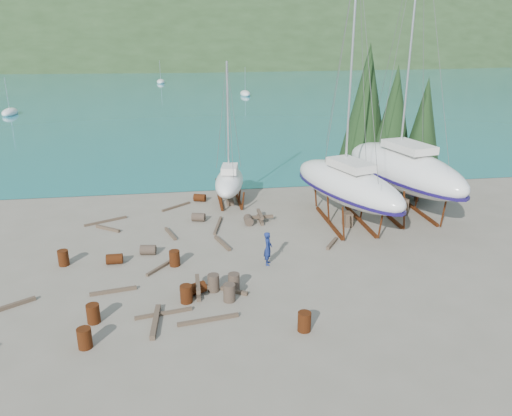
{
  "coord_description": "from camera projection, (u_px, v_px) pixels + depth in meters",
  "views": [
    {
      "loc": [
        -3.55,
        -23.9,
        12.11
      ],
      "look_at": [
        0.54,
        3.0,
        2.57
      ],
      "focal_mm": 35.0,
      "sensor_mm": 36.0,
      "label": 1
    }
  ],
  "objects": [
    {
      "name": "worker",
      "position": [
        268.0,
        248.0,
        27.4
      ],
      "size": [
        0.61,
        0.78,
        1.9
      ],
      "primitive_type": "imported",
      "rotation": [
        0.0,
        0.0,
        1.32
      ],
      "color": "navy",
      "rests_on": "ground"
    },
    {
      "name": "timber_10",
      "position": [
        218.0,
        225.0,
        33.07
      ],
      "size": [
        0.82,
        3.0,
        0.16
      ],
      "primitive_type": "cube",
      "rotation": [
        0.0,
        0.0,
        2.92
      ],
      "color": "brown",
      "rests_on": "ground"
    },
    {
      "name": "timber_pile_fore",
      "position": [
        198.0,
        287.0,
        24.53
      ],
      "size": [
        1.8,
        1.8,
        0.6
      ],
      "color": "brown",
      "rests_on": "ground"
    },
    {
      "name": "drum_9",
      "position": [
        198.0,
        217.0,
        33.96
      ],
      "size": [
        1.0,
        0.79,
        0.58
      ],
      "primitive_type": "cylinder",
      "rotation": [
        1.57,
        0.0,
        1.3
      ],
      "color": "#2D2823",
      "rests_on": "ground"
    },
    {
      "name": "drum_17",
      "position": [
        213.0,
        283.0,
        24.69
      ],
      "size": [
        0.58,
        0.58,
        0.88
      ],
      "primitive_type": "cylinder",
      "color": "#2D2823",
      "rests_on": "ground"
    },
    {
      "name": "far_house_left",
      "position": [
        31.0,
        58.0,
        194.6
      ],
      "size": [
        6.6,
        5.6,
        5.6
      ],
      "color": "beige",
      "rests_on": "ground"
    },
    {
      "name": "far_house_right",
      "position": [
        258.0,
        57.0,
        207.37
      ],
      "size": [
        6.6,
        5.6,
        5.6
      ],
      "color": "beige",
      "rests_on": "ground"
    },
    {
      "name": "timber_12",
      "position": [
        113.0,
        291.0,
        24.64
      ],
      "size": [
        2.26,
        0.57,
        0.17
      ],
      "primitive_type": "cube",
      "rotation": [
        0.0,
        0.0,
        1.75
      ],
      "color": "brown",
      "rests_on": "ground"
    },
    {
      "name": "drum_15",
      "position": [
        148.0,
        250.0,
        28.83
      ],
      "size": [
        0.95,
        0.7,
        0.58
      ],
      "primitive_type": "cylinder",
      "rotation": [
        1.57,
        0.0,
        1.43
      ],
      "color": "#2D2823",
      "rests_on": "ground"
    },
    {
      "name": "far_house_center",
      "position": [
        136.0,
        58.0,
        200.27
      ],
      "size": [
        6.6,
        5.6,
        5.6
      ],
      "color": "beige",
      "rests_on": "ground"
    },
    {
      "name": "drum_11",
      "position": [
        248.0,
        220.0,
        33.43
      ],
      "size": [
        0.59,
        0.89,
        0.58
      ],
      "primitive_type": "cylinder",
      "rotation": [
        1.57,
        0.0,
        3.13
      ],
      "color": "#2D2823",
      "rests_on": "ground"
    },
    {
      "name": "timber_1",
      "position": [
        332.0,
        243.0,
        30.19
      ],
      "size": [
        1.13,
        1.53,
        0.19
      ],
      "primitive_type": "cube",
      "rotation": [
        0.0,
        0.0,
        2.54
      ],
      "color": "brown",
      "rests_on": "ground"
    },
    {
      "name": "drum_12",
      "position": [
        196.0,
        288.0,
        24.46
      ],
      "size": [
        1.05,
        0.91,
        0.58
      ],
      "primitive_type": "cylinder",
      "rotation": [
        1.57,
        0.0,
        2.03
      ],
      "color": "#5B240F",
      "rests_on": "ground"
    },
    {
      "name": "timber_9",
      "position": [
        176.0,
        207.0,
        36.69
      ],
      "size": [
        2.1,
        1.74,
        0.15
      ],
      "primitive_type": "cube",
      "rotation": [
        0.0,
        0.0,
        2.25
      ],
      "color": "brown",
      "rests_on": "ground"
    },
    {
      "name": "timber_8",
      "position": [
        222.0,
        243.0,
        30.25
      ],
      "size": [
        0.86,
        2.16,
        0.19
      ],
      "primitive_type": "cube",
      "rotation": [
        0.0,
        0.0,
        0.31
      ],
      "color": "brown",
      "rests_on": "ground"
    },
    {
      "name": "ground",
      "position": [
        254.0,
        272.0,
        26.81
      ],
      "size": [
        600.0,
        600.0,
        0.0
      ],
      "primitive_type": "plane",
      "color": "#696253",
      "rests_on": "ground"
    },
    {
      "name": "large_sailboat_near",
      "position": [
        347.0,
        184.0,
        32.84
      ],
      "size": [
        6.3,
        11.19,
        16.93
      ],
      "rotation": [
        0.0,
        0.0,
        0.31
      ],
      "color": "silver",
      "rests_on": "ground"
    },
    {
      "name": "drum_2",
      "position": [
        115.0,
        259.0,
        27.66
      ],
      "size": [
        0.89,
        0.59,
        0.58
      ],
      "primitive_type": "cylinder",
      "rotation": [
        1.57,
        0.0,
        1.58
      ],
      "color": "#5B240F",
      "rests_on": "ground"
    },
    {
      "name": "moored_boat_mid",
      "position": [
        245.0,
        94.0,
        102.74
      ],
      "size": [
        2.0,
        5.0,
        6.05
      ],
      "color": "silver",
      "rests_on": "ground"
    },
    {
      "name": "drum_8",
      "position": [
        63.0,
        258.0,
        27.44
      ],
      "size": [
        0.58,
        0.58,
        0.88
      ],
      "primitive_type": "cylinder",
      "color": "#5B240F",
      "rests_on": "ground"
    },
    {
      "name": "cypress_mid_right",
      "position": [
        423.0,
        137.0,
        36.5
      ],
      "size": [
        3.06,
        3.06,
        8.5
      ],
      "color": "black",
      "rests_on": "ground"
    },
    {
      "name": "timber_11",
      "position": [
        162.0,
        266.0,
        27.3
      ],
      "size": [
        1.71,
        2.11,
        0.15
      ],
      "primitive_type": "cube",
      "rotation": [
        0.0,
        0.0,
        2.47
      ],
      "color": "brown",
      "rests_on": "ground"
    },
    {
      "name": "timber_14",
      "position": [
        7.0,
        307.0,
        23.17
      ],
      "size": [
        2.29,
        1.57,
        0.18
      ],
      "primitive_type": "cube",
      "rotation": [
        0.0,
        0.0,
        2.14
      ],
      "color": "brown",
      "rests_on": "ground"
    },
    {
      "name": "cypress_back_left",
      "position": [
        366.0,
        107.0,
        39.23
      ],
      "size": [
        4.14,
        4.14,
        11.5
      ],
      "color": "black",
      "rests_on": "ground"
    },
    {
      "name": "drum_0",
      "position": [
        93.0,
        314.0,
        21.98
      ],
      "size": [
        0.58,
        0.58,
        0.88
      ],
      "primitive_type": "cylinder",
      "color": "#5B240F",
      "rests_on": "ground"
    },
    {
      "name": "timber_16",
      "position": [
        155.0,
        322.0,
        21.97
      ],
      "size": [
        0.39,
        2.6,
        0.23
      ],
      "primitive_type": "cube",
      "rotation": [
        0.0,
        0.0,
        3.08
      ],
      "color": "brown",
      "rests_on": "ground"
    },
    {
      "name": "timber_4",
      "position": [
        170.0,
        234.0,
        31.7
      ],
      "size": [
        0.79,
        2.0,
        0.17
      ],
      "primitive_type": "cube",
      "rotation": [
        0.0,
        0.0,
        0.31
      ],
      "color": "brown",
      "rests_on": "ground"
    },
    {
      "name": "drum_16",
      "position": [
        234.0,
        282.0,
        24.79
      ],
      "size": [
        0.58,
        0.58,
        0.88
      ],
      "primitive_type": "cylinder",
      "color": "#2D2823",
      "rests_on": "ground"
    },
    {
      "name": "drum_10",
      "position": [
        186.0,
        294.0,
        23.64
      ],
      "size": [
        0.58,
        0.58,
        0.88
      ],
      "primitive_type": "cylinder",
      "color": "#5B240F",
      "rests_on": "ground"
    },
    {
      "name": "timber_5",
      "position": [
        208.0,
        320.0,
        22.17
      ],
      "size": [
        2.77,
        0.6,
        0.16
      ],
      "primitive_type": "cube",
      "rotation": [
        0.0,
        0.0,
        1.73
      ],
      "color": "brown",
      "rests_on": "ground"
    },
    {
      "name": "far_hill",
      "position": [
        182.0,
        53.0,
        325.37
      ],
      "size": [
        800.0,
        360.0,
        110.0
      ],
      "primitive_type": "ellipsoid",
      "color": "#22361B",
      "rests_on": "ground"
    },
    {
      "name": "small_sailboat_shore",
      "position": [
        229.0,
        181.0,
        37.15
      ],
      "size": [
        3.17,
        6.7,
        10.31
      ],
      "rotation": [
        0.0,
        0.0,
        -0.18
      ],
      "color": "silver",
      "rests_on": "ground"
    },
    {
      "name": "drum_5",
      "position": [
        229.0,
        293.0,
        23.75
      ],
      "size": [
        0.58,
        0.58,
        0.88
      ],
      "primitive_type": "cylinder",
      "color": "#2D2823",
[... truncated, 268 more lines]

